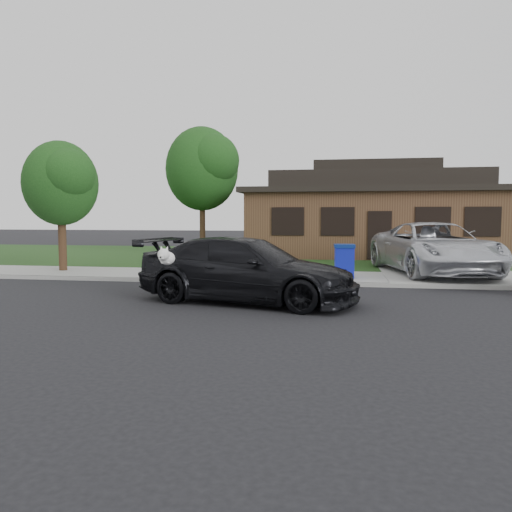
# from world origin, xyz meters

# --- Properties ---
(ground) EXTENTS (120.00, 120.00, 0.00)m
(ground) POSITION_xyz_m (0.00, 0.00, 0.00)
(ground) COLOR black
(ground) RESTS_ON ground
(sidewalk) EXTENTS (60.00, 3.00, 0.12)m
(sidewalk) POSITION_xyz_m (0.00, 5.00, 0.06)
(sidewalk) COLOR gray
(sidewalk) RESTS_ON ground
(curb) EXTENTS (60.00, 0.12, 0.12)m
(curb) POSITION_xyz_m (0.00, 3.50, 0.06)
(curb) COLOR gray
(curb) RESTS_ON ground
(lawn) EXTENTS (60.00, 13.00, 0.13)m
(lawn) POSITION_xyz_m (0.00, 13.00, 0.07)
(lawn) COLOR #193814
(lawn) RESTS_ON ground
(driveway) EXTENTS (4.50, 13.00, 0.14)m
(driveway) POSITION_xyz_m (6.00, 10.00, 0.07)
(driveway) COLOR gray
(driveway) RESTS_ON ground
(sedan) EXTENTS (5.69, 3.36, 1.55)m
(sedan) POSITION_xyz_m (0.12, 0.39, 0.77)
(sedan) COLOR black
(sedan) RESTS_ON ground
(minivan) EXTENTS (4.07, 6.63, 1.71)m
(minivan) POSITION_xyz_m (5.41, 6.21, 1.00)
(minivan) COLOR silver
(minivan) RESTS_ON driveway
(recycling_bin) EXTENTS (0.67, 0.70, 1.05)m
(recycling_bin) POSITION_xyz_m (2.45, 4.65, 0.65)
(recycling_bin) COLOR #0D1798
(recycling_bin) RESTS_ON sidewalk
(house) EXTENTS (12.60, 8.60, 4.65)m
(house) POSITION_xyz_m (4.00, 15.00, 2.13)
(house) COLOR #422B1C
(house) RESTS_ON ground
(tree_0) EXTENTS (3.78, 3.60, 6.34)m
(tree_0) POSITION_xyz_m (-4.34, 12.88, 4.48)
(tree_0) COLOR #332114
(tree_0) RESTS_ON ground
(tree_2) EXTENTS (2.73, 2.60, 4.59)m
(tree_2) POSITION_xyz_m (-7.38, 5.11, 3.27)
(tree_2) COLOR #332114
(tree_2) RESTS_ON ground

